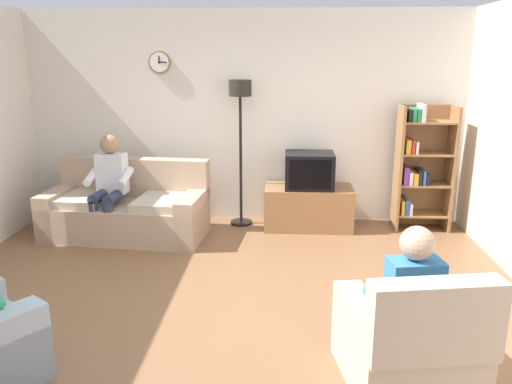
{
  "coord_description": "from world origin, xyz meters",
  "views": [
    {
      "loc": [
        0.54,
        -4.03,
        2.16
      ],
      "look_at": [
        0.27,
        0.61,
        0.9
      ],
      "focal_mm": 36.06,
      "sensor_mm": 36.0,
      "label": 1
    }
  ],
  "objects_px": {
    "bookshelf": "(420,166)",
    "person_on_couch": "(109,182)",
    "couch": "(127,210)",
    "tv_stand": "(308,207)",
    "person_in_right_armchair": "(407,296)",
    "floor_lamp": "(240,112)",
    "armchair_near_bookshelf": "(408,345)",
    "tv": "(309,170)"
  },
  "relations": [
    {
      "from": "bookshelf",
      "to": "person_on_couch",
      "type": "bearing_deg",
      "value": -170.92
    },
    {
      "from": "couch",
      "to": "tv_stand",
      "type": "distance_m",
      "value": 2.26
    },
    {
      "from": "tv_stand",
      "to": "person_in_right_armchair",
      "type": "height_order",
      "value": "person_in_right_armchair"
    },
    {
      "from": "bookshelf",
      "to": "couch",
      "type": "bearing_deg",
      "value": -172.25
    },
    {
      "from": "couch",
      "to": "floor_lamp",
      "type": "xyz_separation_m",
      "value": [
        1.35,
        0.51,
        1.14
      ]
    },
    {
      "from": "floor_lamp",
      "to": "armchair_near_bookshelf",
      "type": "xyz_separation_m",
      "value": [
        1.4,
        -3.31,
        -1.16
      ]
    },
    {
      "from": "person_in_right_armchair",
      "to": "couch",
      "type": "bearing_deg",
      "value": 135.34
    },
    {
      "from": "tv_stand",
      "to": "bookshelf",
      "type": "relative_size",
      "value": 0.7
    },
    {
      "from": "armchair_near_bookshelf",
      "to": "person_in_right_armchair",
      "type": "xyz_separation_m",
      "value": [
        -0.01,
        0.09,
        0.32
      ]
    },
    {
      "from": "couch",
      "to": "bookshelf",
      "type": "relative_size",
      "value": 1.25
    },
    {
      "from": "couch",
      "to": "bookshelf",
      "type": "distance_m",
      "value": 3.66
    },
    {
      "from": "tv_stand",
      "to": "floor_lamp",
      "type": "distance_m",
      "value": 1.47
    },
    {
      "from": "couch",
      "to": "person_in_right_armchair",
      "type": "height_order",
      "value": "person_in_right_armchair"
    },
    {
      "from": "bookshelf",
      "to": "floor_lamp",
      "type": "relative_size",
      "value": 0.85
    },
    {
      "from": "bookshelf",
      "to": "person_in_right_armchair",
      "type": "xyz_separation_m",
      "value": [
        -0.85,
        -3.19,
        -0.2
      ]
    },
    {
      "from": "couch",
      "to": "tv_stand",
      "type": "height_order",
      "value": "couch"
    },
    {
      "from": "tv",
      "to": "armchair_near_bookshelf",
      "type": "relative_size",
      "value": 0.6
    },
    {
      "from": "floor_lamp",
      "to": "person_on_couch",
      "type": "height_order",
      "value": "floor_lamp"
    },
    {
      "from": "person_on_couch",
      "to": "tv",
      "type": "bearing_deg",
      "value": 11.93
    },
    {
      "from": "bookshelf",
      "to": "person_on_couch",
      "type": "relative_size",
      "value": 1.27
    },
    {
      "from": "couch",
      "to": "person_on_couch",
      "type": "relative_size",
      "value": 1.59
    },
    {
      "from": "couch",
      "to": "person_on_couch",
      "type": "bearing_deg",
      "value": -144.77
    },
    {
      "from": "couch",
      "to": "tv",
      "type": "relative_size",
      "value": 3.28
    },
    {
      "from": "floor_lamp",
      "to": "person_on_couch",
      "type": "xyz_separation_m",
      "value": [
        -1.51,
        -0.62,
        -0.75
      ]
    },
    {
      "from": "couch",
      "to": "armchair_near_bookshelf",
      "type": "relative_size",
      "value": 1.97
    },
    {
      "from": "bookshelf",
      "to": "person_in_right_armchair",
      "type": "distance_m",
      "value": 3.31
    },
    {
      "from": "couch",
      "to": "person_on_couch",
      "type": "xyz_separation_m",
      "value": [
        -0.16,
        -0.11,
        0.39
      ]
    },
    {
      "from": "couch",
      "to": "floor_lamp",
      "type": "bearing_deg",
      "value": 20.87
    },
    {
      "from": "tv_stand",
      "to": "tv",
      "type": "distance_m",
      "value": 0.49
    },
    {
      "from": "tv",
      "to": "armchair_near_bookshelf",
      "type": "bearing_deg",
      "value": -80.48
    },
    {
      "from": "tv_stand",
      "to": "tv",
      "type": "height_order",
      "value": "tv"
    },
    {
      "from": "tv",
      "to": "bookshelf",
      "type": "distance_m",
      "value": 1.38
    },
    {
      "from": "tv",
      "to": "bookshelf",
      "type": "relative_size",
      "value": 0.38
    },
    {
      "from": "tv",
      "to": "person_in_right_armchair",
      "type": "bearing_deg",
      "value": -80.48
    },
    {
      "from": "tv",
      "to": "bookshelf",
      "type": "bearing_deg",
      "value": 4.06
    },
    {
      "from": "tv_stand",
      "to": "tv",
      "type": "bearing_deg",
      "value": -90.0
    },
    {
      "from": "couch",
      "to": "person_in_right_armchair",
      "type": "xyz_separation_m",
      "value": [
        2.74,
        -2.7,
        0.29
      ]
    },
    {
      "from": "bookshelf",
      "to": "person_in_right_armchair",
      "type": "bearing_deg",
      "value": -104.99
    },
    {
      "from": "bookshelf",
      "to": "floor_lamp",
      "type": "height_order",
      "value": "floor_lamp"
    },
    {
      "from": "floor_lamp",
      "to": "person_in_right_armchair",
      "type": "xyz_separation_m",
      "value": [
        1.39,
        -3.22,
        -0.85
      ]
    },
    {
      "from": "person_on_couch",
      "to": "armchair_near_bookshelf",
      "type": "bearing_deg",
      "value": -42.71
    },
    {
      "from": "couch",
      "to": "tv",
      "type": "height_order",
      "value": "tv"
    }
  ]
}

